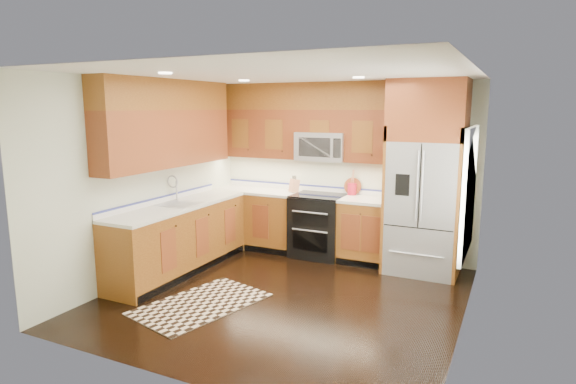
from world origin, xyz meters
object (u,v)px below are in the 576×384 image
at_px(range, 318,226).
at_px(refrigerator, 425,178).
at_px(knife_block, 294,185).
at_px(rug, 201,304).
at_px(utensil_crock, 352,186).

height_order(range, refrigerator, refrigerator).
height_order(range, knife_block, knife_block).
xyz_separation_m(refrigerator, knife_block, (-1.99, 0.12, -0.26)).
relative_size(range, rug, 0.64).
relative_size(rug, knife_block, 5.76).
relative_size(range, knife_block, 3.67).
height_order(knife_block, utensil_crock, utensil_crock).
xyz_separation_m(range, rug, (-0.52, -2.30, -0.46)).
bearing_deg(knife_block, refrigerator, -3.37).
height_order(rug, utensil_crock, utensil_crock).
relative_size(range, utensil_crock, 2.50).
distance_m(refrigerator, rug, 3.33).
bearing_deg(knife_block, rug, -91.86).
distance_m(rug, knife_block, 2.59).
height_order(refrigerator, knife_block, refrigerator).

